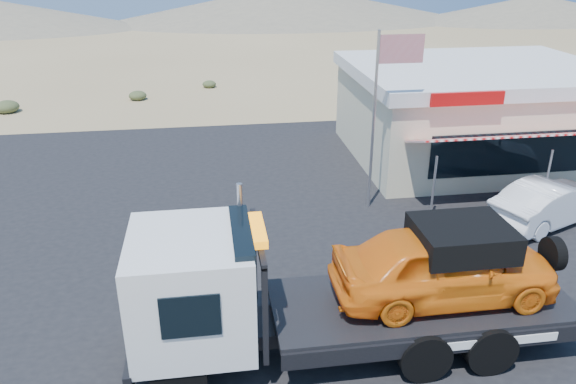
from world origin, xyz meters
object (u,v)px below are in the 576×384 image
object	(u,v)px
white_sedan	(550,202)
jerky_store	(474,111)
tow_truck	(345,282)
flagpole	(382,101)

from	to	relation	value
white_sedan	jerky_store	distance (m)	6.67
tow_truck	white_sedan	bearing A→B (deg)	32.10
tow_truck	jerky_store	size ratio (longest dim) A/B	0.92
jerky_store	flagpole	distance (m)	7.36
jerky_store	tow_truck	bearing A→B (deg)	-126.03
jerky_store	flagpole	xyz separation A→B (m)	(-5.57, -4.47, 1.77)
tow_truck	flagpole	xyz separation A→B (m)	(2.92, 7.19, 2.04)
tow_truck	jerky_store	bearing A→B (deg)	53.97
tow_truck	flagpole	world-z (taller)	flagpole
tow_truck	jerky_store	xyz separation A→B (m)	(8.48, 11.66, 0.27)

